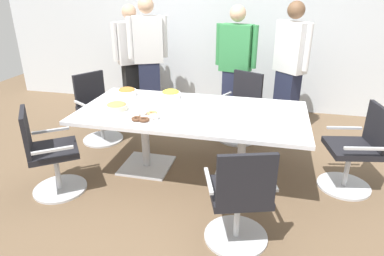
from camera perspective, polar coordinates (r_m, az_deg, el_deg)
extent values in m
cube|color=brown|center=(3.93, 0.00, -7.46)|extent=(10.00, 10.00, 0.01)
cube|color=silver|center=(5.77, 5.78, 17.18)|extent=(8.00, 0.10, 2.80)
cube|color=silver|center=(3.61, 0.00, 2.63)|extent=(2.40, 1.20, 0.04)
cube|color=silver|center=(4.07, -7.61, -6.27)|extent=(0.56, 0.56, 0.02)
cylinder|color=silver|center=(3.90, -7.88, -1.70)|extent=(0.09, 0.09, 0.69)
cube|color=silver|center=(3.85, 8.07, -8.13)|extent=(0.56, 0.56, 0.02)
cylinder|color=silver|center=(3.68, 8.38, -3.38)|extent=(0.09, 0.09, 0.69)
cylinder|color=silver|center=(3.06, 7.39, -17.63)|extent=(0.68, 0.68, 0.02)
cylinder|color=silver|center=(2.92, 7.61, -14.44)|extent=(0.05, 0.05, 0.41)
cube|color=black|center=(2.78, 7.86, -10.64)|extent=(0.58, 0.58, 0.06)
cube|color=black|center=(2.48, 9.17, -8.72)|extent=(0.43, 0.17, 0.42)
cube|color=silver|center=(2.68, 2.82, -8.84)|extent=(0.14, 0.36, 0.02)
cube|color=silver|center=(2.78, 12.99, -8.19)|extent=(0.14, 0.36, 0.02)
cylinder|color=silver|center=(4.00, 24.18, -8.88)|extent=(0.63, 0.63, 0.02)
cylinder|color=silver|center=(3.90, 24.70, -6.18)|extent=(0.05, 0.05, 0.41)
cube|color=black|center=(3.79, 25.28, -3.11)|extent=(0.54, 0.54, 0.06)
cube|color=black|center=(3.79, 28.81, 0.18)|extent=(0.12, 0.44, 0.42)
cube|color=silver|center=(3.55, 27.03, -3.11)|extent=(0.37, 0.10, 0.02)
cube|color=silver|center=(3.95, 24.31, 0.02)|extent=(0.37, 0.10, 0.02)
cylinder|color=silver|center=(4.76, 7.56, -1.67)|extent=(0.72, 0.72, 0.02)
cylinder|color=silver|center=(4.67, 7.70, 0.72)|extent=(0.05, 0.05, 0.41)
cube|color=black|center=(4.59, 7.85, 3.41)|extent=(0.61, 0.61, 0.06)
cube|color=black|center=(4.69, 9.38, 6.83)|extent=(0.41, 0.23, 0.42)
cube|color=silver|center=(4.43, 10.63, 4.16)|extent=(0.19, 0.34, 0.02)
cube|color=silver|center=(4.67, 5.38, 5.45)|extent=(0.19, 0.34, 0.02)
cylinder|color=silver|center=(4.85, -14.73, -1.79)|extent=(0.74, 0.74, 0.02)
cylinder|color=silver|center=(4.76, -14.99, 0.55)|extent=(0.05, 0.05, 0.41)
cube|color=black|center=(4.68, -15.28, 3.18)|extent=(0.63, 0.63, 0.06)
cube|color=black|center=(4.78, -16.92, 6.46)|extent=(0.26, 0.40, 0.42)
cube|color=silver|center=(4.76, -12.93, 5.30)|extent=(0.33, 0.21, 0.02)
cube|color=silver|center=(4.53, -18.07, 3.80)|extent=(0.33, 0.21, 0.02)
cylinder|color=silver|center=(3.87, -21.31, -9.49)|extent=(0.76, 0.76, 0.02)
cylinder|color=silver|center=(3.76, -21.78, -6.72)|extent=(0.05, 0.05, 0.41)
cube|color=black|center=(3.66, -22.32, -3.55)|extent=(0.64, 0.64, 0.06)
cube|color=black|center=(3.58, -26.23, -0.61)|extent=(0.29, 0.38, 0.42)
cube|color=silver|center=(3.84, -22.74, -0.40)|extent=(0.31, 0.24, 0.02)
cube|color=silver|center=(3.39, -22.46, -3.48)|extent=(0.31, 0.24, 0.02)
cube|color=black|center=(5.71, -9.72, 6.73)|extent=(0.37, 0.37, 0.81)
cube|color=white|center=(5.55, -10.24, 13.97)|extent=(0.47, 0.46, 0.65)
sphere|color=#DBAD89|center=(5.50, -10.59, 18.72)|extent=(0.22, 0.22, 0.22)
cylinder|color=white|center=(5.64, -7.66, 14.60)|extent=(0.11, 0.11, 0.58)
cylinder|color=white|center=(5.46, -12.94, 13.95)|extent=(0.11, 0.11, 0.58)
cube|color=#232842|center=(5.50, -7.10, 6.52)|extent=(0.37, 0.32, 0.87)
cube|color=white|center=(5.33, -7.53, 14.56)|extent=(0.49, 0.39, 0.69)
sphere|color=#DBAD89|center=(5.27, -7.82, 19.84)|extent=(0.24, 0.24, 0.24)
cylinder|color=white|center=(5.35, -4.62, 15.09)|extent=(0.11, 0.11, 0.62)
cylinder|color=white|center=(5.31, -10.49, 14.73)|extent=(0.11, 0.11, 0.62)
cube|color=#232842|center=(5.14, 7.04, 5.08)|extent=(0.35, 0.26, 0.83)
cube|color=#388C4C|center=(4.96, 7.46, 13.22)|extent=(0.48, 0.31, 0.65)
sphere|color=#DBAD89|center=(4.90, 7.76, 18.62)|extent=(0.22, 0.22, 0.22)
cylinder|color=#388C4C|center=(4.88, 10.51, 13.26)|extent=(0.09, 0.09, 0.59)
cylinder|color=#388C4C|center=(5.04, 4.54, 13.88)|extent=(0.09, 0.09, 0.59)
cube|color=#232842|center=(5.11, 15.54, 4.47)|extent=(0.37, 0.37, 0.86)
cube|color=white|center=(4.93, 16.51, 12.92)|extent=(0.47, 0.46, 0.68)
sphere|color=brown|center=(4.87, 17.18, 18.51)|extent=(0.23, 0.23, 0.23)
cylinder|color=white|center=(4.76, 18.96, 12.69)|extent=(0.11, 0.11, 0.61)
cylinder|color=white|center=(5.10, 14.29, 13.86)|extent=(0.11, 0.11, 0.61)
cylinder|color=beige|center=(3.71, -12.57, 3.45)|extent=(0.23, 0.23, 0.06)
ellipsoid|color=tan|center=(3.70, -12.61, 3.88)|extent=(0.20, 0.20, 0.05)
cylinder|color=white|center=(4.17, -10.92, 5.87)|extent=(0.22, 0.22, 0.07)
ellipsoid|color=#AD702D|center=(4.16, -10.95, 6.33)|extent=(0.20, 0.20, 0.06)
cylinder|color=white|center=(3.99, -3.62, 5.52)|extent=(0.22, 0.22, 0.08)
ellipsoid|color=yellow|center=(3.98, -3.63, 6.04)|extent=(0.20, 0.20, 0.07)
cylinder|color=white|center=(3.43, -8.03, 1.71)|extent=(0.30, 0.30, 0.01)
torus|color=white|center=(3.39, -6.41, 1.94)|extent=(0.11, 0.11, 0.03)
torus|color=tan|center=(3.47, -6.69, 2.47)|extent=(0.11, 0.11, 0.03)
torus|color=white|center=(3.51, -8.40, 2.62)|extent=(0.11, 0.11, 0.03)
torus|color=white|center=(3.44, -9.71, 2.08)|extent=(0.11, 0.11, 0.03)
torus|color=brown|center=(3.35, -9.29, 1.54)|extent=(0.11, 0.11, 0.03)
torus|color=brown|center=(3.32, -8.09, 1.41)|extent=(0.11, 0.11, 0.03)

